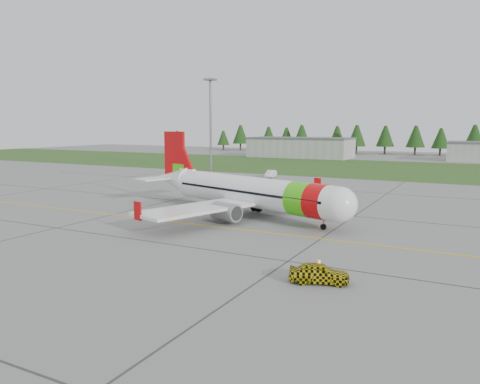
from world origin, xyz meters
The scene contains 9 objects.
ground centered at (0.00, 0.00, 0.00)m, with size 320.00×320.00×0.00m, color gray.
aircraft centered at (-1.01, 14.98, 2.72)m, with size 30.23×28.61×9.43m.
follow_me_car centered at (13.63, -3.59, 1.97)m, with size 1.59×1.34×3.95m, color yellow.
service_van centered at (-14.54, 52.00, 2.20)m, with size 1.53×1.45×4.40m, color white.
grass_strip centered at (0.00, 82.00, 0.01)m, with size 320.00×50.00×0.03m, color #30561E.
taxi_guideline centered at (0.00, 8.00, 0.01)m, with size 120.00×0.25×0.02m, color gold.
hangar_west centered at (-30.00, 110.00, 3.00)m, with size 32.00×14.00×6.00m, color #A8A8A3.
floodlight_mast centered at (-32.00, 58.00, 10.00)m, with size 0.50×0.50×20.00m, color slate.
treeline centered at (0.00, 138.00, 5.00)m, with size 160.00×8.00×10.00m, color #1C3F14, non-canonical shape.
Camera 1 is at (22.77, -32.14, 10.26)m, focal length 35.00 mm.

